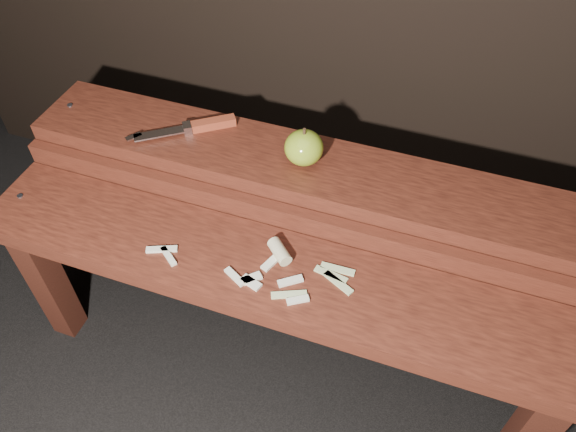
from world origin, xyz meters
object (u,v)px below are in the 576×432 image
(bench_front_tier, at_px, (267,292))
(bench_rear_tier, at_px, (305,193))
(apple, at_px, (304,148))
(knife, at_px, (200,126))

(bench_front_tier, height_order, bench_rear_tier, bench_rear_tier)
(bench_front_tier, xyz_separation_m, bench_rear_tier, (0.00, 0.23, 0.06))
(apple, bearing_deg, bench_front_tier, -88.63)
(bench_front_tier, bearing_deg, bench_rear_tier, 90.00)
(bench_rear_tier, xyz_separation_m, apple, (-0.01, 0.00, 0.12))
(bench_front_tier, distance_m, knife, 0.39)
(bench_rear_tier, height_order, knife, knife)
(apple, relative_size, knife, 0.41)
(knife, bearing_deg, bench_front_tier, -45.55)
(bench_rear_tier, distance_m, knife, 0.27)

